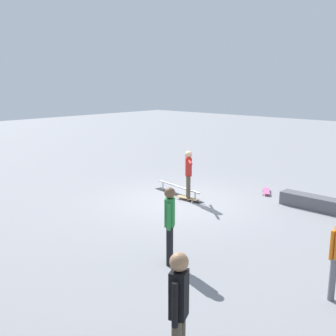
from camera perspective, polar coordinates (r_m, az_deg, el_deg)
name	(u,v)px	position (r m, az deg, el deg)	size (l,w,h in m)	color
ground_plane	(179,202)	(12.36, 1.66, -4.88)	(60.00, 60.00, 0.00)	gray
grind_rail	(178,191)	(13.02, 1.49, -3.38)	(2.25, 0.60, 0.32)	black
skate_ledge	(319,204)	(12.31, 21.03, -4.84)	(2.29, 0.48, 0.39)	#595960
skater_main	(188,172)	(12.26, 2.97, -0.57)	(0.98, 0.93, 1.59)	brown
skateboard_main	(187,198)	(12.48, 2.81, -4.38)	(0.81, 0.28, 0.09)	tan
bystander_black_shirt	(179,309)	(5.07, 1.57, -19.73)	(0.27, 0.38, 1.69)	brown
bystander_green_shirt	(170,221)	(7.98, 0.26, -7.72)	(0.28, 0.34, 1.62)	black
loose_skateboard_pink	(266,191)	(13.67, 14.04, -3.26)	(0.57, 0.79, 0.09)	#E05993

